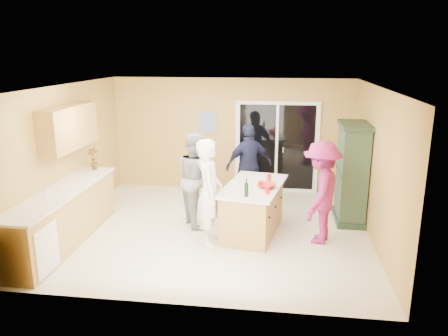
# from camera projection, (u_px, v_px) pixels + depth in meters

# --- Properties ---
(floor) EXTENTS (5.50, 5.50, 0.00)m
(floor) POSITION_uv_depth(u_px,v_px,m) (215.00, 229.00, 8.02)
(floor) COLOR white
(floor) RESTS_ON ground
(ceiling) EXTENTS (5.50, 5.00, 0.10)m
(ceiling) POSITION_uv_depth(u_px,v_px,m) (214.00, 86.00, 7.35)
(ceiling) COLOR white
(ceiling) RESTS_ON wall_back
(wall_back) EXTENTS (5.50, 0.10, 2.60)m
(wall_back) POSITION_uv_depth(u_px,v_px,m) (231.00, 135.00, 10.08)
(wall_back) COLOR #DFB65C
(wall_back) RESTS_ON ground
(wall_front) EXTENTS (5.50, 0.10, 2.60)m
(wall_front) POSITION_uv_depth(u_px,v_px,m) (183.00, 210.00, 5.29)
(wall_front) COLOR #DFB65C
(wall_front) RESTS_ON ground
(wall_left) EXTENTS (0.10, 5.00, 2.60)m
(wall_left) POSITION_uv_depth(u_px,v_px,m) (68.00, 156.00, 8.04)
(wall_left) COLOR #DFB65C
(wall_left) RESTS_ON ground
(wall_right) EXTENTS (0.10, 5.00, 2.60)m
(wall_right) POSITION_uv_depth(u_px,v_px,m) (376.00, 166.00, 7.34)
(wall_right) COLOR #DFB65C
(wall_right) RESTS_ON ground
(left_cabinet_run) EXTENTS (0.65, 3.05, 1.24)m
(left_cabinet_run) POSITION_uv_depth(u_px,v_px,m) (59.00, 221.00, 7.21)
(left_cabinet_run) COLOR #AF8644
(left_cabinet_run) RESTS_ON floor
(upper_cabinets) EXTENTS (0.35, 1.60, 0.75)m
(upper_cabinets) POSITION_uv_depth(u_px,v_px,m) (69.00, 127.00, 7.68)
(upper_cabinets) COLOR #AF8644
(upper_cabinets) RESTS_ON wall_left
(sliding_door) EXTENTS (1.90, 0.07, 2.10)m
(sliding_door) POSITION_uv_depth(u_px,v_px,m) (277.00, 147.00, 9.98)
(sliding_door) COLOR white
(sliding_door) RESTS_ON floor
(framed_picture) EXTENTS (0.46, 0.04, 0.56)m
(framed_picture) POSITION_uv_depth(u_px,v_px,m) (208.00, 122.00, 10.05)
(framed_picture) COLOR #A78453
(framed_picture) RESTS_ON wall_back
(kitchen_island) EXTENTS (1.21, 1.84, 0.90)m
(kitchen_island) POSITION_uv_depth(u_px,v_px,m) (253.00, 211.00, 7.78)
(kitchen_island) COLOR #AF8644
(kitchen_island) RESTS_ON floor
(green_hutch) EXTENTS (0.55, 1.03, 1.90)m
(green_hutch) POSITION_uv_depth(u_px,v_px,m) (352.00, 174.00, 8.23)
(green_hutch) COLOR #213525
(green_hutch) RESTS_ON floor
(woman_white) EXTENTS (0.54, 0.72, 1.81)m
(woman_white) POSITION_uv_depth(u_px,v_px,m) (209.00, 192.00, 7.24)
(woman_white) COLOR silver
(woman_white) RESTS_ON floor
(woman_grey) EXTENTS (1.01, 1.08, 1.77)m
(woman_grey) POSITION_uv_depth(u_px,v_px,m) (197.00, 179.00, 8.10)
(woman_grey) COLOR gray
(woman_grey) RESTS_ON floor
(woman_navy) EXTENTS (1.10, 0.86, 1.74)m
(woman_navy) POSITION_uv_depth(u_px,v_px,m) (249.00, 165.00, 9.08)
(woman_navy) COLOR #1B1A3B
(woman_navy) RESTS_ON floor
(woman_magenta) EXTENTS (0.98, 1.28, 1.76)m
(woman_magenta) POSITION_uv_depth(u_px,v_px,m) (321.00, 192.00, 7.32)
(woman_magenta) COLOR #9A215E
(woman_magenta) RESTS_ON floor
(serving_bowl) EXTENTS (0.38, 0.38, 0.08)m
(serving_bowl) POSITION_uv_depth(u_px,v_px,m) (267.00, 185.00, 7.50)
(serving_bowl) COLOR #B41415
(serving_bowl) RESTS_ON kitchen_island
(tulip_vase) EXTENTS (0.27, 0.22, 0.44)m
(tulip_vase) POSITION_uv_depth(u_px,v_px,m) (94.00, 158.00, 8.46)
(tulip_vase) COLOR #9F150F
(tulip_vase) RESTS_ON left_cabinet_run
(tumbler_near) EXTENTS (0.11, 0.11, 0.12)m
(tumbler_near) POSITION_uv_depth(u_px,v_px,m) (268.00, 190.00, 7.17)
(tumbler_near) COLOR #B41415
(tumbler_near) RESTS_ON kitchen_island
(tumbler_far) EXTENTS (0.10, 0.10, 0.11)m
(tumbler_far) POSITION_uv_depth(u_px,v_px,m) (269.00, 177.00, 7.93)
(tumbler_far) COLOR #B41415
(tumbler_far) RESTS_ON kitchen_island
(wine_bottle) EXTENTS (0.07, 0.07, 0.30)m
(wine_bottle) POSITION_uv_depth(u_px,v_px,m) (246.00, 189.00, 7.03)
(wine_bottle) COLOR black
(wine_bottle) RESTS_ON kitchen_island
(white_plate) EXTENTS (0.23, 0.23, 0.01)m
(white_plate) POSITION_uv_depth(u_px,v_px,m) (259.00, 178.00, 8.08)
(white_plate) COLOR silver
(white_plate) RESTS_ON kitchen_island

